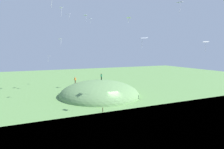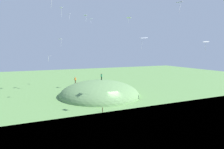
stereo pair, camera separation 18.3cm
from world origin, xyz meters
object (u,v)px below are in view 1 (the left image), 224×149
Objects in this scene: kite_9 at (144,38)px; kite_0 at (61,9)px; kite_10 at (60,39)px; mooring_post at (103,110)px; kite_3 at (86,16)px; kite_4 at (180,3)px; kite_5 at (129,18)px; person_watching_kites at (101,76)px; kite_6 at (91,19)px; kite_1 at (68,14)px; person_on_hilltop at (75,79)px; kite_7 at (49,56)px; kite_8 at (206,42)px.

kite_0 is at bearing 27.67° from kite_9.
kite_9 is 0.88× the size of kite_10.
kite_3 is at bearing 4.99° from mooring_post.
kite_4 is 9.70m from kite_9.
person_watching_kites is at bearing 93.75° from kite_5.
kite_4 is 1.40× the size of kite_6.
kite_1 reaches higher than person_watching_kites.
kite_4 is (-21.45, -13.43, 15.59)m from person_on_hilltop.
kite_0 is 25.08m from kite_4.
kite_10 is (9.26, 8.38, 9.40)m from person_watching_kites.
person_watching_kites is 15.48m from mooring_post.
kite_5 is 0.72× the size of kite_10.
kite_0 is 7.44m from kite_3.
kite_5 is at bearing -22.60° from kite_9.
kite_3 is (-11.86, -0.88, -2.12)m from kite_1.
kite_3 is 15.66m from kite_5.
person_watching_kites is at bearing -20.76° from mooring_post.
kite_4 is 29.75m from kite_6.
person_on_hilltop is at bearing -49.66° from kite_0.
person_on_hilltop is 12.43m from kite_10.
mooring_post is (-13.89, 5.27, -4.33)m from person_watching_kites.
kite_0 is at bearing -171.35° from kite_7.
person_on_hilltop is 0.83× the size of kite_4.
person_watching_kites is at bearing -87.92° from kite_0.
person_watching_kites is 6.71m from person_on_hilltop.
kite_5 is 12.14m from kite_6.
kite_6 is at bearing -83.87° from kite_10.
kite_0 is 2.45× the size of mooring_post.
mooring_post is (-7.49, -0.65, -17.75)m from kite_3.
kite_1 is 1.65× the size of mooring_post.
kite_4 is at bearing -167.28° from kite_6.
kite_6 is 16.15m from kite_7.
kite_1 is 0.94× the size of kite_5.
kite_6 reaches higher than person_watching_kites.
kite_8 is at bearing -133.61° from kite_1.
kite_0 is at bearing 17.96° from mooring_post.
kite_9 is (-24.24, -6.80, -7.20)m from kite_1.
kite_0 reaches higher than kite_3.
kite_8 is 25.27m from mooring_post.
person_on_hilltop is 0.75× the size of kite_8.
kite_8 is (-19.49, -22.63, 8.98)m from person_on_hilltop.
kite_10 is (28.02, 15.73, -5.29)m from kite_4.
kite_0 reaches higher than mooring_post.
kite_7 is (7.80, 5.23, 5.72)m from person_on_hilltop.
kite_1 is 0.67× the size of kite_8.
kite_5 is at bearing -87.16° from kite_0.
kite_3 is 0.64× the size of kite_10.
mooring_post is (4.89, 5.27, -12.67)m from kite_9.
mooring_post is at bearing -172.35° from kite_10.
mooring_post is at bearing 68.94° from kite_4.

